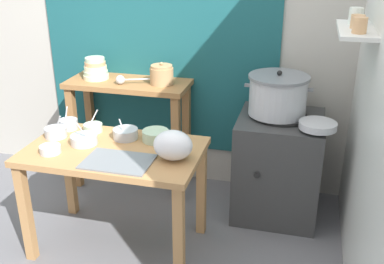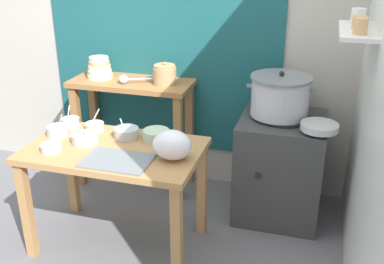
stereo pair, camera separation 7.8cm
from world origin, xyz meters
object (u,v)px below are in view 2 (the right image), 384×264
stove_block (280,167)px  wide_pan (319,127)px  ladle (125,79)px  prep_bowl_5 (58,130)px  clay_pot (165,75)px  prep_bowl_0 (156,135)px  steamer_pot (280,96)px  prep_bowl_1 (71,122)px  bowl_stack_enamel (100,69)px  plastic_bag (172,145)px  prep_table (115,163)px  prep_bowl_4 (126,132)px  prep_bowl_2 (85,138)px  serving_tray (117,161)px  prep_bowl_6 (95,126)px  prep_bowl_3 (51,147)px  back_shelf_table (133,107)px

stove_block → wide_pan: size_ratio=3.16×
ladle → prep_bowl_5: size_ratio=1.91×
clay_pot → prep_bowl_0: clay_pot is taller
steamer_pot → ladle: steamer_pot is taller
ladle → prep_bowl_1: bearing=-110.5°
bowl_stack_enamel → prep_bowl_1: 0.65m
plastic_bag → prep_bowl_1: bearing=162.1°
prep_table → prep_bowl_0: size_ratio=6.38×
prep_bowl_4 → steamer_pot: bearing=30.2°
prep_bowl_1 → prep_bowl_2: 0.30m
serving_tray → prep_bowl_6: size_ratio=2.70×
prep_bowl_0 → prep_bowl_4: 0.20m
prep_bowl_2 → prep_bowl_3: size_ratio=1.33×
prep_table → serving_tray: size_ratio=2.75×
plastic_bag → wide_pan: 0.99m
plastic_bag → prep_bowl_1: size_ratio=1.56×
ladle → prep_bowl_4: size_ratio=1.80×
prep_bowl_6 → prep_bowl_4: bearing=-11.6°
clay_pot → prep_bowl_3: clay_pot is taller
clay_pot → prep_bowl_1: clay_pot is taller
stove_block → steamer_pot: (-0.04, 0.02, 0.54)m
clay_pot → wide_pan: size_ratio=0.72×
plastic_bag → prep_bowl_0: size_ratio=1.36×
bowl_stack_enamel → prep_bowl_2: 0.88m
bowl_stack_enamel → serving_tray: (0.59, -0.99, -0.25)m
bowl_stack_enamel → ladle: 0.28m
wide_pan → plastic_bag: bearing=-146.2°
stove_block → prep_bowl_1: size_ratio=5.17×
clay_pot → prep_bowl_3: 1.08m
clay_pot → plastic_bag: size_ratio=0.76×
steamer_pot → prep_bowl_2: (-1.15, -0.69, -0.17)m
steamer_pot → wide_pan: size_ratio=1.91×
ladle → bowl_stack_enamel: bearing=161.2°
stove_block → serving_tray: size_ratio=1.95×
stove_block → prep_bowl_6: (-1.23, -0.47, 0.37)m
serving_tray → prep_bowl_4: (-0.09, 0.34, 0.03)m
plastic_bag → prep_bowl_4: 0.45m
ladle → prep_bowl_5: (-0.21, -0.66, -0.18)m
bowl_stack_enamel → prep_bowl_5: bearing=-86.0°
plastic_bag → prep_bowl_1: plastic_bag is taller
clay_pot → back_shelf_table: bearing=-180.0°
prep_bowl_0 → prep_bowl_5: 0.66m
prep_bowl_0 → prep_bowl_3: bearing=-149.1°
serving_tray → bowl_stack_enamel: bearing=120.8°
back_shelf_table → serving_tray: bearing=-71.9°
prep_table → plastic_bag: 0.45m
prep_table → back_shelf_table: 0.85m
prep_table → plastic_bag: size_ratio=4.68×
prep_bowl_1 → prep_bowl_5: prep_bowl_5 is taller
prep_bowl_0 → clay_pot: bearing=104.0°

